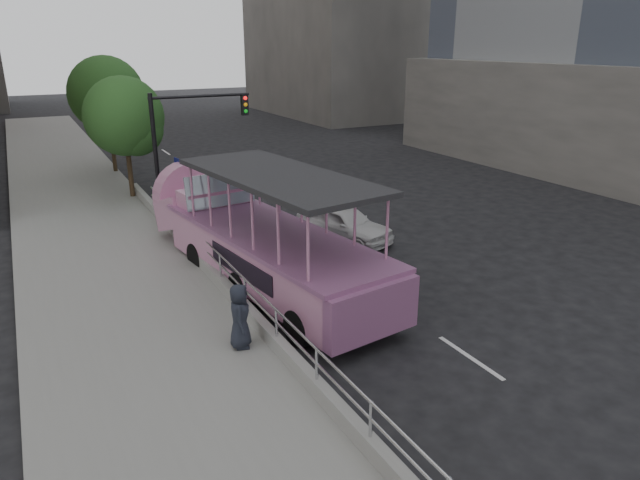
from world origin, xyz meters
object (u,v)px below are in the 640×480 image
duck_boat (254,238)px  car (344,223)px  parking_sign (181,189)px  traffic_signal (183,135)px  street_tree_near (127,119)px  pedestrian_far (240,316)px  street_tree_far (109,97)px

duck_boat → car: size_ratio=2.89×
car → parking_sign: size_ratio=1.29×
traffic_signal → street_tree_near: 3.80m
car → traffic_signal: size_ratio=0.75×
pedestrian_far → street_tree_far: size_ratio=0.24×
street_tree_far → pedestrian_far: bearing=-91.9°
parking_sign → street_tree_near: (-0.69, 5.93, 1.94)m
street_tree_near → parking_sign: bearing=-83.3°
pedestrian_far → street_tree_near: 15.62m
duck_boat → street_tree_far: street_tree_far is taller
parking_sign → street_tree_far: size_ratio=0.47×
pedestrian_far → traffic_signal: 12.36m
duck_boat → street_tree_near: street_tree_near is taller
car → street_tree_near: 11.37m
street_tree_near → car: bearing=-57.5°
car → pedestrian_far: bearing=-156.3°
traffic_signal → street_tree_near: (-1.60, 3.43, 0.32)m
pedestrian_far → street_tree_near: size_ratio=0.28×
duck_boat → street_tree_far: bearing=94.5°
car → street_tree_far: bearing=90.1°
parking_sign → traffic_signal: bearing=70.1°
pedestrian_far → street_tree_far: (0.70, 21.37, 3.22)m
traffic_signal → street_tree_near: size_ratio=0.91×
car → pedestrian_far: pedestrian_far is taller
street_tree_far → street_tree_near: bearing=-91.9°
traffic_signal → street_tree_near: bearing=115.0°
duck_boat → traffic_signal: traffic_signal is taller
duck_boat → traffic_signal: (0.04, 7.70, 2.13)m
car → street_tree_far: (-5.68, 15.21, 3.64)m
pedestrian_far → traffic_signal: traffic_signal is taller
street_tree_far → car: bearing=-69.5°
parking_sign → traffic_signal: traffic_signal is taller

